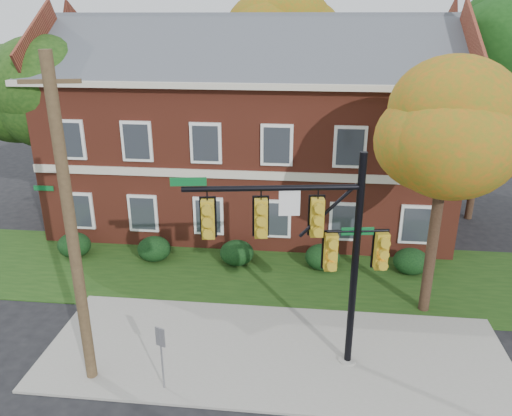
# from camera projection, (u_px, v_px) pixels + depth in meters

# --- Properties ---
(ground) EXTENTS (120.00, 120.00, 0.00)m
(ground) POSITION_uv_depth(u_px,v_px,m) (272.00, 375.00, 14.30)
(ground) COLOR black
(ground) RESTS_ON ground
(sidewalk) EXTENTS (14.00, 5.00, 0.08)m
(sidewalk) POSITION_uv_depth(u_px,v_px,m) (275.00, 352.00, 15.21)
(sidewalk) COLOR gray
(sidewalk) RESTS_ON ground
(grass_strip) EXTENTS (30.00, 6.00, 0.04)m
(grass_strip) POSITION_uv_depth(u_px,v_px,m) (284.00, 274.00, 19.86)
(grass_strip) COLOR #193811
(grass_strip) RESTS_ON ground
(apartment_building) EXTENTS (18.80, 8.80, 9.74)m
(apartment_building) POSITION_uv_depth(u_px,v_px,m) (251.00, 120.00, 23.80)
(apartment_building) COLOR maroon
(apartment_building) RESTS_ON ground
(hedge_far_left) EXTENTS (1.40, 1.26, 1.05)m
(hedge_far_left) POSITION_uv_depth(u_px,v_px,m) (74.00, 245.00, 21.24)
(hedge_far_left) COLOR black
(hedge_far_left) RESTS_ON ground
(hedge_left) EXTENTS (1.40, 1.26, 1.05)m
(hedge_left) POSITION_uv_depth(u_px,v_px,m) (154.00, 249.00, 20.88)
(hedge_left) COLOR black
(hedge_left) RESTS_ON ground
(hedge_center) EXTENTS (1.40, 1.26, 1.05)m
(hedge_center) POSITION_uv_depth(u_px,v_px,m) (237.00, 253.00, 20.53)
(hedge_center) COLOR black
(hedge_center) RESTS_ON ground
(hedge_right) EXTENTS (1.40, 1.26, 1.05)m
(hedge_right) POSITION_uv_depth(u_px,v_px,m) (322.00, 257.00, 20.17)
(hedge_right) COLOR black
(hedge_right) RESTS_ON ground
(hedge_far_right) EXTENTS (1.40, 1.26, 1.05)m
(hedge_far_right) POSITION_uv_depth(u_px,v_px,m) (411.00, 261.00, 19.82)
(hedge_far_right) COLOR black
(hedge_far_right) RESTS_ON ground
(tree_near_right) EXTENTS (4.50, 4.25, 8.58)m
(tree_near_right) POSITION_uv_depth(u_px,v_px,m) (458.00, 122.00, 14.96)
(tree_near_right) COLOR black
(tree_near_right) RESTS_ON ground
(tree_left_rear) EXTENTS (5.40, 5.10, 8.88)m
(tree_left_rear) POSITION_uv_depth(u_px,v_px,m) (41.00, 84.00, 23.14)
(tree_left_rear) COLOR black
(tree_left_rear) RESTS_ON ground
(tree_right_rear) EXTENTS (6.30, 5.95, 10.62)m
(tree_right_rear) POSITION_uv_depth(u_px,v_px,m) (504.00, 52.00, 22.32)
(tree_right_rear) COLOR black
(tree_right_rear) RESTS_ON ground
(tree_far_rear) EXTENTS (6.84, 6.46, 11.52)m
(tree_far_rear) POSITION_uv_depth(u_px,v_px,m) (289.00, 31.00, 29.55)
(tree_far_rear) COLOR black
(tree_far_rear) RESTS_ON ground
(traffic_signal) EXTENTS (5.73, 1.05, 6.45)m
(traffic_signal) POSITION_uv_depth(u_px,v_px,m) (314.00, 242.00, 13.32)
(traffic_signal) COLOR gray
(traffic_signal) RESTS_ON ground
(utility_pole) EXTENTS (1.38, 0.38, 8.95)m
(utility_pole) POSITION_uv_depth(u_px,v_px,m) (72.00, 232.00, 12.59)
(utility_pole) COLOR #44321F
(utility_pole) RESTS_ON ground
(sign_post) EXTENTS (0.28, 0.14, 2.01)m
(sign_post) POSITION_uv_depth(u_px,v_px,m) (161.00, 348.00, 13.27)
(sign_post) COLOR slate
(sign_post) RESTS_ON ground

